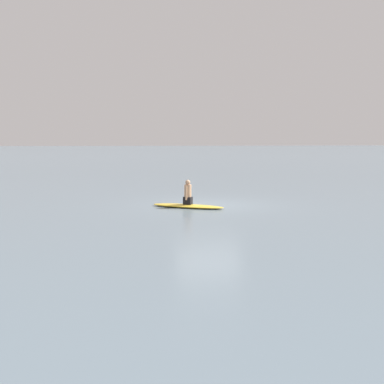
{
  "coord_description": "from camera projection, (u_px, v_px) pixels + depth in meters",
  "views": [
    {
      "loc": [
        -3.32,
        -18.28,
        2.47
      ],
      "look_at": [
        -0.77,
        -0.74,
        0.59
      ],
      "focal_mm": 45.65,
      "sensor_mm": 36.0,
      "label": 1
    }
  ],
  "objects": [
    {
      "name": "ground_plane",
      "position": [
        209.0,
        205.0,
        18.72
      ],
      "size": [
        400.0,
        400.0,
        0.0
      ],
      "primitive_type": "plane",
      "color": "slate"
    },
    {
      "name": "surfboard",
      "position": [
        188.0,
        206.0,
        17.96
      ],
      "size": [
        2.77,
        2.01,
        0.12
      ],
      "primitive_type": "ellipsoid",
      "rotation": [
        0.0,
        0.0,
        2.62
      ],
      "color": "gold",
      "rests_on": "ground"
    },
    {
      "name": "person_paddler",
      "position": [
        188.0,
        193.0,
        17.91
      ],
      "size": [
        0.38,
        0.38,
        0.91
      ],
      "rotation": [
        0.0,
        0.0,
        2.62
      ],
      "color": "black",
      "rests_on": "surfboard"
    }
  ]
}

